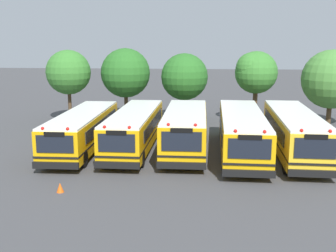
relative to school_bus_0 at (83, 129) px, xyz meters
name	(u,v)px	position (x,y,z in m)	size (l,w,h in m)	color
ground_plane	(186,151)	(6.66, 0.20, -1.34)	(160.00, 160.00, 0.00)	#424244
school_bus_0	(83,129)	(0.00, 0.00, 0.00)	(2.65, 10.85, 2.53)	#EAA80C
school_bus_1	(135,128)	(3.30, 0.40, 0.03)	(2.52, 10.93, 2.60)	#EAA80C
school_bus_2	(185,129)	(6.60, 0.11, 0.10)	(2.67, 9.89, 2.74)	#EAA80C
school_bus_3	(242,131)	(10.10, -0.05, 0.08)	(2.80, 11.67, 2.69)	#EAA80C
school_bus_4	(294,131)	(13.30, 0.07, 0.09)	(2.76, 11.37, 2.72)	yellow
tree_0	(68,72)	(-3.87, 9.01, 2.97)	(3.78, 3.78, 6.19)	#4C3823
tree_1	(126,73)	(0.88, 10.32, 2.86)	(4.29, 4.29, 6.31)	#4C3823
tree_2	(183,78)	(5.85, 10.22, 2.48)	(4.02, 4.02, 5.90)	#4C3823
tree_3	(255,71)	(11.88, 9.64, 3.08)	(3.53, 3.53, 6.10)	#4C3823
tree_4	(331,79)	(18.09, 9.63, 2.54)	(4.84, 4.84, 6.25)	#4C3823
traffic_cone	(60,187)	(1.17, -7.73, -1.11)	(0.34, 0.34, 0.45)	#EA5914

